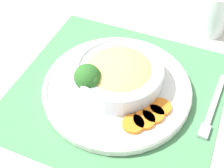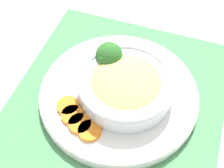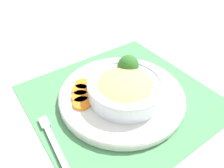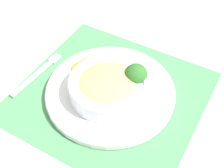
{
  "view_description": "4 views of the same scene",
  "coord_description": "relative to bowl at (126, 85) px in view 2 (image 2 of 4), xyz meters",
  "views": [
    {
      "loc": [
        -0.13,
        0.43,
        0.53
      ],
      "look_at": [
        0.01,
        0.02,
        0.04
      ],
      "focal_mm": 50.0,
      "sensor_mm": 36.0,
      "label": 1
    },
    {
      "loc": [
        -0.36,
        -0.08,
        0.54
      ],
      "look_at": [
        -0.0,
        0.01,
        0.04
      ],
      "focal_mm": 50.0,
      "sensor_mm": 36.0,
      "label": 2
    },
    {
      "loc": [
        -0.28,
        -0.3,
        0.41
      ],
      "look_at": [
        -0.02,
        0.02,
        0.05
      ],
      "focal_mm": 35.0,
      "sensor_mm": 36.0,
      "label": 3
    },
    {
      "loc": [
        0.23,
        -0.46,
        0.6
      ],
      "look_at": [
        0.01,
        -0.0,
        0.05
      ],
      "focal_mm": 50.0,
      "sensor_mm": 36.0,
      "label": 4
    }
  ],
  "objects": [
    {
      "name": "ground_plane",
      "position": [
        0.0,
        0.01,
        -0.05
      ],
      "size": [
        4.0,
        4.0,
        0.0
      ],
      "primitive_type": "plane",
      "color": "beige"
    },
    {
      "name": "placemat",
      "position": [
        0.0,
        0.01,
        -0.05
      ],
      "size": [
        0.48,
        0.46,
        0.0
      ],
      "color": "#4C8C59",
      "rests_on": "ground_plane"
    },
    {
      "name": "plate",
      "position": [
        0.0,
        0.01,
        -0.03
      ],
      "size": [
        0.32,
        0.32,
        0.02
      ],
      "color": "white",
      "rests_on": "placemat"
    },
    {
      "name": "bowl",
      "position": [
        0.0,
        0.0,
        0.0
      ],
      "size": [
        0.19,
        0.19,
        0.06
      ],
      "color": "silver",
      "rests_on": "plate"
    },
    {
      "name": "broccoli_floret",
      "position": [
        0.05,
        0.05,
        0.02
      ],
      "size": [
        0.06,
        0.06,
        0.07
      ],
      "color": "#759E51",
      "rests_on": "plate"
    },
    {
      "name": "carrot_slice_near",
      "position": [
        -0.06,
        0.1,
        -0.02
      ],
      "size": [
        0.04,
        0.04,
        0.01
      ],
      "color": "orange",
      "rests_on": "plate"
    },
    {
      "name": "carrot_slice_middle",
      "position": [
        -0.08,
        0.09,
        -0.02
      ],
      "size": [
        0.04,
        0.04,
        0.01
      ],
      "color": "orange",
      "rests_on": "plate"
    },
    {
      "name": "carrot_slice_far",
      "position": [
        -0.09,
        0.07,
        -0.02
      ],
      "size": [
        0.04,
        0.04,
        0.01
      ],
      "color": "orange",
      "rests_on": "plate"
    },
    {
      "name": "carrot_slice_extra",
      "position": [
        -0.1,
        0.04,
        -0.02
      ],
      "size": [
        0.04,
        0.04,
        0.01
      ],
      "color": "orange",
      "rests_on": "plate"
    }
  ]
}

